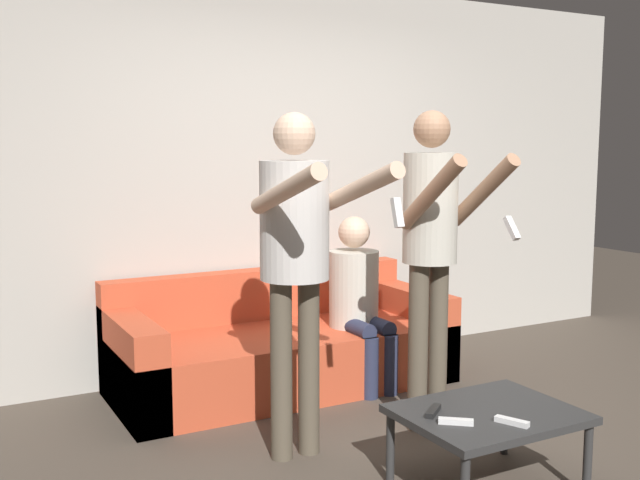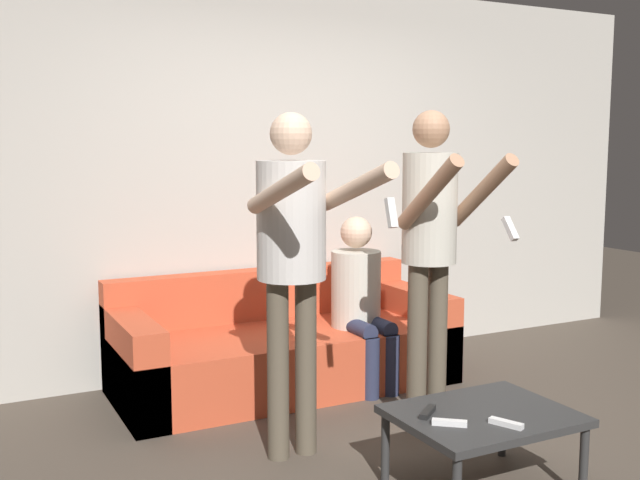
{
  "view_description": "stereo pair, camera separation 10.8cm",
  "coord_description": "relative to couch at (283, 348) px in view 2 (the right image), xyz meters",
  "views": [
    {
      "loc": [
        -2.25,
        -2.91,
        1.58
      ],
      "look_at": [
        -0.2,
        0.87,
        1.03
      ],
      "focal_mm": 42.0,
      "sensor_mm": 36.0,
      "label": 1
    },
    {
      "loc": [
        -2.15,
        -2.96,
        1.58
      ],
      "look_at": [
        -0.2,
        0.87,
        1.03
      ],
      "focal_mm": 42.0,
      "sensor_mm": 36.0,
      "label": 2
    }
  ],
  "objects": [
    {
      "name": "ground_plane",
      "position": [
        0.2,
        -1.4,
        -0.25
      ],
      "size": [
        14.0,
        14.0,
        0.0
      ],
      "primitive_type": "plane",
      "color": "#4C4238"
    },
    {
      "name": "wall_back",
      "position": [
        0.2,
        0.49,
        1.1
      ],
      "size": [
        6.4,
        0.06,
        2.7
      ],
      "color": "#B7B2A8",
      "rests_on": "ground_plane"
    },
    {
      "name": "couch",
      "position": [
        0.0,
        0.0,
        0.0
      ],
      "size": [
        2.17,
        0.92,
        0.73
      ],
      "color": "#C64C2D",
      "rests_on": "ground_plane"
    },
    {
      "name": "person_standing_left",
      "position": [
        -0.41,
        -1.06,
        0.85
      ],
      "size": [
        0.46,
        0.81,
        1.73
      ],
      "color": "brown",
      "rests_on": "ground_plane"
    },
    {
      "name": "person_standing_right",
      "position": [
        0.41,
        -1.06,
        0.84
      ],
      "size": [
        0.42,
        0.65,
        1.76
      ],
      "color": "brown",
      "rests_on": "ground_plane"
    },
    {
      "name": "person_seated",
      "position": [
        0.46,
        -0.21,
        0.35
      ],
      "size": [
        0.33,
        0.54,
        1.11
      ],
      "color": "#282D47",
      "rests_on": "ground_plane"
    },
    {
      "name": "coffee_table",
      "position": [
        0.19,
        -1.8,
        0.09
      ],
      "size": [
        0.78,
        0.62,
        0.38
      ],
      "color": "#2D2D2D",
      "rests_on": "ground_plane"
    },
    {
      "name": "remote_near",
      "position": [
        0.16,
        -1.98,
        0.14
      ],
      "size": [
        0.09,
        0.15,
        0.02
      ],
      "color": "white",
      "rests_on": "coffee_table"
    },
    {
      "name": "remote_mid",
      "position": [
        -0.05,
        -1.86,
        0.14
      ],
      "size": [
        0.14,
        0.12,
        0.02
      ],
      "color": "white",
      "rests_on": "coffee_table"
    },
    {
      "name": "remote_far",
      "position": [
        -0.06,
        -1.71,
        0.14
      ],
      "size": [
        0.14,
        0.12,
        0.02
      ],
      "color": "black",
      "rests_on": "coffee_table"
    }
  ]
}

